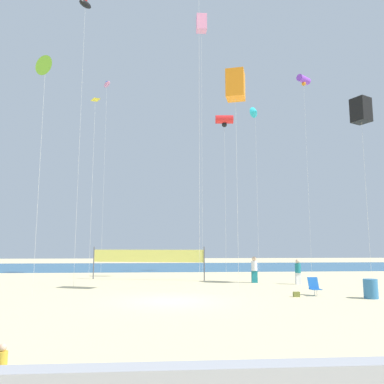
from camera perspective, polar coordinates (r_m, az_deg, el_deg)
The scene contains 20 objects.
ground_plane at distance 17.87m, azimuth -3.21°, elevation -15.91°, with size 120.00×120.00×0.00m, color beige.
ocean_band at distance 46.75m, azimuth -4.01°, elevation -11.01°, with size 120.00×20.00×0.01m, color #28608C.
toddler_figure at distance 7.97m, azimuth -26.44°, elevation -22.07°, with size 0.18×0.18×0.78m.
beachgoer_teal_shirt at distance 26.23m, azimuth 15.47°, elevation -11.24°, with size 0.37×0.37×1.60m.
beachgoer_white_shirt at distance 26.75m, azimuth 9.25°, elevation -11.18°, with size 0.40×0.40×1.74m.
folding_beach_chair at distance 20.72m, azimuth 17.72°, elevation -13.16°, with size 0.52×0.65×0.89m.
trash_barrel at distance 20.48m, azimuth 25.02°, elevation -12.90°, with size 0.65×0.65×0.90m, color teal.
volleyball_net at distance 28.77m, azimuth -6.60°, elevation -9.60°, with size 8.22×2.07×2.40m.
beach_handbag at distance 19.93m, azimuth 15.26°, elevation -14.46°, with size 0.31×0.16×0.25m, color olive.
kite_pink_box at distance 35.69m, azimuth 1.42°, elevation 23.71°, with size 0.88×0.88×21.95m.
kite_cyan_delta at distance 36.93m, azimuth 9.38°, elevation 11.63°, with size 1.10×0.94×15.35m.
kite_black_box at distance 27.51m, azimuth 23.81°, elevation 11.03°, with size 1.33×1.33×11.91m.
kite_yellow_diamond at distance 29.91m, azimuth -14.22°, elevation 12.82°, with size 0.63×0.62×13.36m.
kite_pink_inflatable at distance 40.48m, azimuth -12.54°, elevation 15.22°, with size 0.99×1.29×18.73m.
kite_cyan_diamond at distance 26.34m, azimuth 1.11°, elevation 26.38°, with size 0.73×0.74×18.07m.
kite_orange_box at distance 21.99m, azimuth 6.47°, elevation 15.49°, with size 1.24×1.24×12.01m.
kite_violet_tube at distance 38.99m, azimuth 16.26°, elevation 15.67°, with size 1.53×1.36×18.30m.
kite_black_inflatable at distance 29.30m, azimuth -15.58°, elevation 25.12°, with size 0.90×1.33×18.79m.
kite_lime_delta at distance 23.84m, azimuth -20.96°, elevation 17.00°, with size 1.17×0.75×12.94m.
kite_red_tube at distance 30.21m, azimuth 4.83°, elevation 10.59°, with size 1.41×0.76×12.46m.
Camera 1 is at (-0.41, -17.70, 2.46)m, focal length 35.88 mm.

